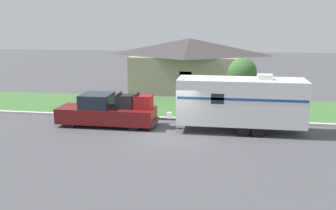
# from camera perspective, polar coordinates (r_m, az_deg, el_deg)

# --- Properties ---
(ground_plane) EXTENTS (120.00, 120.00, 0.00)m
(ground_plane) POSITION_cam_1_polar(r_m,az_deg,el_deg) (20.38, 0.66, -4.97)
(ground_plane) COLOR #47474C
(curb_strip) EXTENTS (80.00, 0.30, 0.14)m
(curb_strip) POSITION_cam_1_polar(r_m,az_deg,el_deg) (23.93, 1.96, -2.13)
(curb_strip) COLOR beige
(curb_strip) RESTS_ON ground_plane
(lawn_strip) EXTENTS (80.00, 7.00, 0.03)m
(lawn_strip) POSITION_cam_1_polar(r_m,az_deg,el_deg) (27.46, 2.90, -0.32)
(lawn_strip) COLOR #3D6B33
(lawn_strip) RESTS_ON ground_plane
(house_across_street) EXTENTS (10.72, 6.50, 4.70)m
(house_across_street) POSITION_cam_1_polar(r_m,az_deg,el_deg) (34.03, 3.26, 6.31)
(house_across_street) COLOR gray
(house_across_street) RESTS_ON ground_plane
(pickup_truck) EXTENTS (5.94, 2.01, 2.04)m
(pickup_truck) POSITION_cam_1_polar(r_m,az_deg,el_deg) (22.73, -9.16, -0.94)
(pickup_truck) COLOR black
(pickup_truck) RESTS_ON ground_plane
(travel_trailer) EXTENTS (8.25, 2.25, 3.32)m
(travel_trailer) POSITION_cam_1_polar(r_m,az_deg,el_deg) (21.46, 11.01, 0.55)
(travel_trailer) COLOR black
(travel_trailer) RESTS_ON ground_plane
(mailbox) EXTENTS (0.48, 0.20, 1.25)m
(mailbox) POSITION_cam_1_polar(r_m,az_deg,el_deg) (26.26, -11.50, 0.96)
(mailbox) COLOR brown
(mailbox) RESTS_ON ground_plane
(tree_in_yard) EXTENTS (2.04, 2.04, 3.67)m
(tree_in_yard) POSITION_cam_1_polar(r_m,az_deg,el_deg) (27.00, 11.24, 4.87)
(tree_in_yard) COLOR brown
(tree_in_yard) RESTS_ON ground_plane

